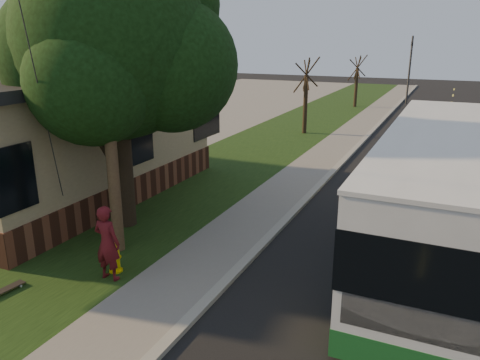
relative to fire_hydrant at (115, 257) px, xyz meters
The scene contains 17 objects.
ground 2.64m from the fire_hydrant, ahead, with size 120.00×120.00×0.00m, color black.
road 11.99m from the fire_hydrant, 56.58° to the left, with size 8.00×80.00×0.01m, color black.
curb 10.34m from the fire_hydrant, 75.43° to the left, with size 0.25×80.00×0.12m, color gray.
sidewalk 10.13m from the fire_hydrant, 80.91° to the left, with size 2.00×80.00×0.08m, color slate.
grass_verge 10.19m from the fire_hydrant, 100.76° to the left, with size 5.00×80.00×0.07m, color black.
building_lot 15.55m from the fire_hydrant, 139.96° to the left, with size 15.00×80.00×0.04m, color slate.
fire_hydrant is the anchor object (origin of this frame).
utility_pole 4.37m from the fire_hydrant, 125.38° to the left, with size 2.86×3.21×9.07m.
leafy_tree 5.65m from the fire_hydrant, 120.67° to the left, with size 6.30×6.00×7.80m.
bare_tree_near 18.10m from the fire_hydrant, 92.86° to the left, with size 1.38×1.21×4.31m.
bare_tree_far 30.04m from the fire_hydrant, 90.76° to the left, with size 1.38×1.21×4.03m.
traffic_signal 34.25m from the fire_hydrant, 84.79° to the left, with size 0.18×0.22×5.50m.
transit_bus 8.25m from the fire_hydrant, 35.66° to the left, with size 2.70×11.71×3.17m.
skateboarder 0.63m from the fire_hydrant, 73.22° to the right, with size 0.65×0.43×1.78m, color #551117.
skateboard_main 2.39m from the fire_hydrant, 131.48° to the right, with size 0.32×0.88×0.08m.
dumpster 7.52m from the fire_hydrant, 156.60° to the left, with size 1.57×1.38×1.18m.
distant_car 25.55m from the fire_hydrant, 78.63° to the left, with size 1.58×3.93×1.34m, color black.
Camera 1 is at (4.25, -7.86, 5.41)m, focal length 35.00 mm.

